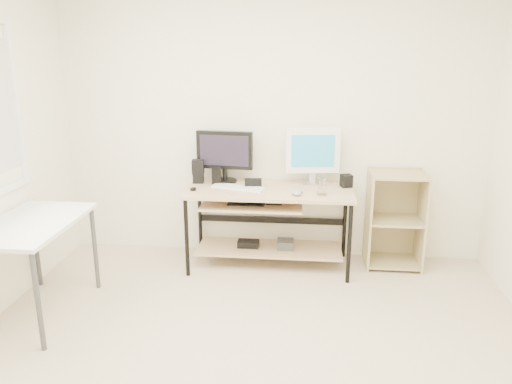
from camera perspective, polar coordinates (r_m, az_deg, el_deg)
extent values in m
cube|color=beige|center=(3.34, -0.82, -20.33)|extent=(4.00, 4.00, 0.01)
cube|color=white|center=(4.72, 1.92, 7.94)|extent=(4.00, 0.01, 2.60)
cube|color=tan|center=(4.50, 1.55, 0.17)|extent=(1.50, 0.65, 0.03)
cube|color=tan|center=(4.50, -0.41, -1.36)|extent=(0.90, 0.49, 0.02)
cube|color=tan|center=(4.74, 1.54, -6.47)|extent=(1.35, 0.46, 0.02)
cube|color=black|center=(4.50, -1.05, -1.15)|extent=(0.33, 0.22, 0.01)
cylinder|color=black|center=(4.43, 2.09, -1.45)|extent=(0.14, 0.01, 0.01)
cube|color=#3E3E40|center=(4.72, 3.37, -5.97)|extent=(0.15, 0.15, 0.08)
cube|color=black|center=(4.75, -0.88, -5.93)|extent=(0.20, 0.12, 0.06)
cylinder|color=black|center=(4.46, -7.93, -5.22)|extent=(0.04, 0.04, 0.72)
cylinder|color=black|center=(4.98, -6.41, -2.84)|extent=(0.04, 0.04, 0.72)
cylinder|color=black|center=(4.36, 10.62, -5.87)|extent=(0.04, 0.04, 0.72)
cylinder|color=black|center=(4.89, 10.10, -3.37)|extent=(0.04, 0.04, 0.72)
cube|color=white|center=(4.02, -24.37, -3.34)|extent=(0.60, 1.00, 0.03)
cylinder|color=#3E3E40|center=(4.64, -23.85, -5.66)|extent=(0.04, 0.04, 0.72)
cylinder|color=#3E3E40|center=(3.67, -23.65, -11.46)|extent=(0.04, 0.04, 0.72)
cylinder|color=#3E3E40|center=(4.41, -17.93, -6.15)|extent=(0.04, 0.04, 0.72)
cube|color=tan|center=(4.73, 12.71, -3.04)|extent=(0.02, 0.40, 0.90)
cube|color=tan|center=(4.82, 18.38, -3.15)|extent=(0.02, 0.40, 0.90)
cube|color=tan|center=(4.95, 15.22, -2.37)|extent=(0.50, 0.02, 0.90)
cube|color=tan|center=(4.92, 15.21, -7.61)|extent=(0.46, 0.38, 0.02)
cube|color=tan|center=(4.77, 15.57, -3.10)|extent=(0.46, 0.38, 0.02)
cube|color=tan|center=(4.65, 15.97, 1.91)|extent=(0.46, 0.38, 0.02)
cylinder|color=black|center=(4.73, -3.55, 1.28)|extent=(0.22, 0.22, 0.02)
cylinder|color=black|center=(4.72, -3.56, 2.05)|extent=(0.05, 0.05, 0.11)
cube|color=black|center=(4.67, -3.61, 4.81)|extent=(0.53, 0.10, 0.35)
cube|color=black|center=(4.64, -3.67, 4.74)|extent=(0.45, 0.05, 0.28)
cube|color=silver|center=(4.68, 6.41, 0.97)|extent=(0.18, 0.16, 0.01)
cylinder|color=silver|center=(4.66, 6.43, 1.65)|extent=(0.04, 0.04, 0.10)
cube|color=white|center=(4.60, 6.53, 4.75)|extent=(0.50, 0.12, 0.42)
cube|color=teal|center=(4.58, 6.53, 4.68)|extent=(0.42, 0.06, 0.33)
cube|color=white|center=(4.52, -2.06, 0.55)|extent=(0.50, 0.26, 0.02)
ellipsoid|color=#A9A9AE|center=(4.32, 4.72, -0.07)|extent=(0.08, 0.13, 0.04)
cube|color=black|center=(4.54, -0.32, 1.03)|extent=(0.16, 0.09, 0.08)
cube|color=black|center=(4.73, -6.60, 1.60)|extent=(0.11, 0.11, 0.09)
cube|color=black|center=(4.70, -6.64, 2.88)|extent=(0.12, 0.12, 0.13)
cube|color=black|center=(4.63, 10.28, 1.27)|extent=(0.12, 0.12, 0.11)
cube|color=black|center=(4.64, -4.55, 1.89)|extent=(0.09, 0.07, 0.17)
cylinder|color=black|center=(4.48, -7.20, 0.32)|extent=(0.06, 0.06, 0.02)
cube|color=black|center=(4.37, 4.78, -0.12)|extent=(0.09, 0.11, 0.01)
cylinder|color=#A97F4C|center=(4.35, 7.51, -0.29)|extent=(0.13, 0.13, 0.01)
cylinder|color=white|center=(4.33, 7.54, 0.69)|extent=(0.10, 0.10, 0.15)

